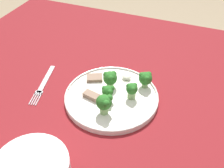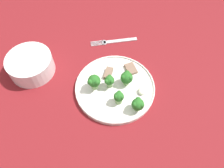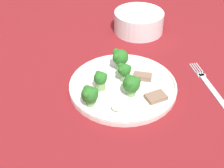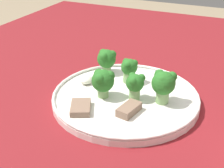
# 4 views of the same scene
# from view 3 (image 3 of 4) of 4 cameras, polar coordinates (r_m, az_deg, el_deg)

# --- Properties ---
(table) EXTENTS (1.34, 1.20, 0.75)m
(table) POSITION_cam_3_polar(r_m,az_deg,el_deg) (0.90, 1.44, -3.36)
(table) COLOR maroon
(table) RESTS_ON ground_plane
(dinner_plate) EXTENTS (0.28, 0.28, 0.02)m
(dinner_plate) POSITION_cam_3_polar(r_m,az_deg,el_deg) (0.81, 2.00, -0.34)
(dinner_plate) COLOR white
(dinner_plate) RESTS_ON table
(fork) EXTENTS (0.06, 0.19, 0.00)m
(fork) POSITION_cam_3_polar(r_m,az_deg,el_deg) (0.87, 17.16, -0.02)
(fork) COLOR silver
(fork) RESTS_ON table
(cream_bowl) EXTENTS (0.16, 0.16, 0.07)m
(cream_bowl) POSITION_cam_3_polar(r_m,az_deg,el_deg) (1.06, 4.90, 11.18)
(cream_bowl) COLOR white
(cream_bowl) RESTS_ON table
(broccoli_floret_near_rim_left) EXTENTS (0.03, 0.03, 0.05)m
(broccoli_floret_near_rim_left) POSITION_cam_3_polar(r_m,az_deg,el_deg) (0.78, -2.14, 0.89)
(broccoli_floret_near_rim_left) COLOR #7FA866
(broccoli_floret_near_rim_left) RESTS_ON dinner_plate
(broccoli_floret_center_left) EXTENTS (0.04, 0.04, 0.05)m
(broccoli_floret_center_left) POSITION_cam_3_polar(r_m,az_deg,el_deg) (0.73, -4.12, -1.94)
(broccoli_floret_center_left) COLOR #7FA866
(broccoli_floret_center_left) RESTS_ON dinner_plate
(broccoli_floret_back_left) EXTENTS (0.04, 0.04, 0.06)m
(broccoli_floret_back_left) POSITION_cam_3_polar(r_m,az_deg,el_deg) (0.84, 1.21, 4.83)
(broccoli_floret_back_left) COLOR #7FA866
(broccoli_floret_back_left) RESTS_ON dinner_plate
(broccoli_floret_front_left) EXTENTS (0.03, 0.03, 0.05)m
(broccoli_floret_front_left) POSITION_cam_3_polar(r_m,az_deg,el_deg) (0.81, 2.29, 2.44)
(broccoli_floret_front_left) COLOR #7FA866
(broccoli_floret_front_left) RESTS_ON dinner_plate
(broccoli_floret_center_back) EXTENTS (0.04, 0.04, 0.05)m
(broccoli_floret_center_back) POSITION_cam_3_polar(r_m,az_deg,el_deg) (0.76, 3.58, 0.00)
(broccoli_floret_center_back) COLOR #7FA866
(broccoli_floret_center_back) RESTS_ON dinner_plate
(meat_slice_front_slice) EXTENTS (0.05, 0.03, 0.01)m
(meat_slice_front_slice) POSITION_cam_3_polar(r_m,az_deg,el_deg) (0.83, 5.60, 1.38)
(meat_slice_front_slice) COLOR #846651
(meat_slice_front_slice) RESTS_ON dinner_plate
(meat_slice_middle_slice) EXTENTS (0.06, 0.05, 0.01)m
(meat_slice_middle_slice) POSITION_cam_3_polar(r_m,az_deg,el_deg) (0.77, 8.02, -2.36)
(meat_slice_middle_slice) COLOR #846651
(meat_slice_middle_slice) RESTS_ON dinner_plate
(sauce_dollop) EXTENTS (0.03, 0.03, 0.02)m
(sauce_dollop) POSITION_cam_3_polar(r_m,az_deg,el_deg) (0.73, 0.96, -4.21)
(sauce_dollop) COLOR silver
(sauce_dollop) RESTS_ON dinner_plate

